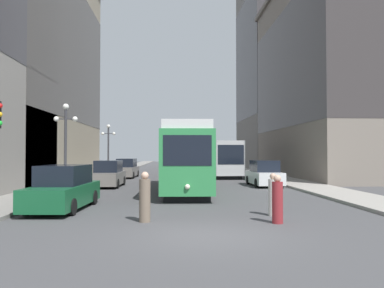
{
  "coord_description": "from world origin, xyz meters",
  "views": [
    {
      "loc": [
        -0.95,
        -10.53,
        2.29
      ],
      "look_at": [
        -0.05,
        7.85,
        2.77
      ],
      "focal_mm": 35.26,
      "sensor_mm": 36.0,
      "label": 1
    }
  ],
  "objects_px": {
    "lamp_post_left_near": "(66,133)",
    "lamp_post_left_far": "(108,142)",
    "pedestrian_crossing_far": "(277,201)",
    "pedestrian_on_sidewalk": "(145,199)",
    "streetcar": "(186,157)",
    "pedestrian_crossing_near": "(273,196)",
    "parked_car_left_far": "(127,169)",
    "transit_bus": "(221,157)",
    "parked_car_left_mid": "(64,189)",
    "parked_car_right_far": "(264,174)",
    "parked_car_left_near": "(108,175)"
  },
  "relations": [
    {
      "from": "pedestrian_crossing_far",
      "to": "parked_car_left_mid",
      "type": "bearing_deg",
      "value": -129.85
    },
    {
      "from": "pedestrian_on_sidewalk",
      "to": "parked_car_left_mid",
      "type": "bearing_deg",
      "value": 135.51
    },
    {
      "from": "parked_car_right_far",
      "to": "pedestrian_crossing_near",
      "type": "distance_m",
      "value": 13.01
    },
    {
      "from": "parked_car_left_mid",
      "to": "pedestrian_crossing_far",
      "type": "bearing_deg",
      "value": -20.82
    },
    {
      "from": "parked_car_left_near",
      "to": "lamp_post_left_near",
      "type": "xyz_separation_m",
      "value": [
        -1.9,
        -3.7,
        2.7
      ]
    },
    {
      "from": "parked_car_right_far",
      "to": "parked_car_left_far",
      "type": "distance_m",
      "value": 14.82
    },
    {
      "from": "parked_car_left_far",
      "to": "pedestrian_crossing_far",
      "type": "distance_m",
      "value": 25.49
    },
    {
      "from": "parked_car_left_far",
      "to": "pedestrian_crossing_near",
      "type": "xyz_separation_m",
      "value": [
        8.2,
        -22.71,
        -0.11
      ]
    },
    {
      "from": "parked_car_left_far",
      "to": "pedestrian_crossing_far",
      "type": "bearing_deg",
      "value": -69.59
    },
    {
      "from": "pedestrian_crossing_far",
      "to": "lamp_post_left_near",
      "type": "bearing_deg",
      "value": -152.69
    },
    {
      "from": "lamp_post_left_near",
      "to": "lamp_post_left_far",
      "type": "xyz_separation_m",
      "value": [
        0.0,
        14.69,
        -0.06
      ]
    },
    {
      "from": "pedestrian_crossing_far",
      "to": "pedestrian_on_sidewalk",
      "type": "xyz_separation_m",
      "value": [
        -4.39,
        0.46,
        0.04
      ]
    },
    {
      "from": "parked_car_left_far",
      "to": "pedestrian_crossing_near",
      "type": "distance_m",
      "value": 24.15
    },
    {
      "from": "pedestrian_crossing_near",
      "to": "parked_car_left_far",
      "type": "bearing_deg",
      "value": 69.48
    },
    {
      "from": "lamp_post_left_near",
      "to": "transit_bus",
      "type": "bearing_deg",
      "value": 53.87
    },
    {
      "from": "pedestrian_on_sidewalk",
      "to": "pedestrian_crossing_near",
      "type": "bearing_deg",
      "value": 8.63
    },
    {
      "from": "parked_car_right_far",
      "to": "lamp_post_left_near",
      "type": "height_order",
      "value": "lamp_post_left_near"
    },
    {
      "from": "lamp_post_left_near",
      "to": "parked_car_right_far",
      "type": "bearing_deg",
      "value": 16.61
    },
    {
      "from": "streetcar",
      "to": "lamp_post_left_far",
      "type": "bearing_deg",
      "value": 118.47
    },
    {
      "from": "streetcar",
      "to": "lamp_post_left_near",
      "type": "relative_size",
      "value": 2.49
    },
    {
      "from": "pedestrian_crossing_far",
      "to": "pedestrian_on_sidewalk",
      "type": "height_order",
      "value": "pedestrian_on_sidewalk"
    },
    {
      "from": "parked_car_left_near",
      "to": "parked_car_left_mid",
      "type": "relative_size",
      "value": 0.88
    },
    {
      "from": "lamp_post_left_near",
      "to": "lamp_post_left_far",
      "type": "bearing_deg",
      "value": 90.0
    },
    {
      "from": "streetcar",
      "to": "pedestrian_on_sidewalk",
      "type": "bearing_deg",
      "value": -97.98
    },
    {
      "from": "streetcar",
      "to": "transit_bus",
      "type": "xyz_separation_m",
      "value": [
        3.99,
        14.67,
        -0.15
      ]
    },
    {
      "from": "parked_car_left_near",
      "to": "pedestrian_crossing_near",
      "type": "relative_size",
      "value": 2.8
    },
    {
      "from": "parked_car_left_mid",
      "to": "pedestrian_crossing_far",
      "type": "relative_size",
      "value": 3.13
    },
    {
      "from": "parked_car_left_mid",
      "to": "pedestrian_crossing_near",
      "type": "bearing_deg",
      "value": -10.69
    },
    {
      "from": "parked_car_left_far",
      "to": "pedestrian_crossing_near",
      "type": "relative_size",
      "value": 3.21
    },
    {
      "from": "parked_car_left_near",
      "to": "parked_car_right_far",
      "type": "bearing_deg",
      "value": 1.92
    },
    {
      "from": "transit_bus",
      "to": "parked_car_right_far",
      "type": "height_order",
      "value": "transit_bus"
    },
    {
      "from": "lamp_post_left_near",
      "to": "parked_car_left_mid",
      "type": "bearing_deg",
      "value": -74.6
    },
    {
      "from": "lamp_post_left_far",
      "to": "parked_car_left_mid",
      "type": "bearing_deg",
      "value": -84.97
    },
    {
      "from": "parked_car_left_far",
      "to": "pedestrian_crossing_far",
      "type": "relative_size",
      "value": 3.16
    },
    {
      "from": "parked_car_left_mid",
      "to": "lamp_post_left_far",
      "type": "relative_size",
      "value": 0.99
    },
    {
      "from": "parked_car_left_near",
      "to": "parked_car_right_far",
      "type": "height_order",
      "value": "same"
    },
    {
      "from": "parked_car_left_mid",
      "to": "parked_car_left_far",
      "type": "bearing_deg",
      "value": 92.89
    },
    {
      "from": "pedestrian_crossing_far",
      "to": "lamp_post_left_far",
      "type": "height_order",
      "value": "lamp_post_left_far"
    },
    {
      "from": "parked_car_left_far",
      "to": "pedestrian_crossing_near",
      "type": "bearing_deg",
      "value": -67.9
    },
    {
      "from": "streetcar",
      "to": "pedestrian_crossing_near",
      "type": "bearing_deg",
      "value": -71.67
    },
    {
      "from": "transit_bus",
      "to": "pedestrian_crossing_far",
      "type": "height_order",
      "value": "transit_bus"
    },
    {
      "from": "parked_car_left_near",
      "to": "pedestrian_on_sidewalk",
      "type": "bearing_deg",
      "value": -74.15
    },
    {
      "from": "parked_car_right_far",
      "to": "lamp_post_left_near",
      "type": "distance_m",
      "value": 13.67
    },
    {
      "from": "parked_car_right_far",
      "to": "parked_car_left_far",
      "type": "bearing_deg",
      "value": -42.83
    },
    {
      "from": "parked_car_right_far",
      "to": "parked_car_left_far",
      "type": "height_order",
      "value": "same"
    },
    {
      "from": "pedestrian_crossing_far",
      "to": "lamp_post_left_near",
      "type": "distance_m",
      "value": 14.58
    },
    {
      "from": "transit_bus",
      "to": "parked_car_left_mid",
      "type": "bearing_deg",
      "value": -114.87
    },
    {
      "from": "parked_car_left_far",
      "to": "pedestrian_crossing_far",
      "type": "xyz_separation_m",
      "value": [
        7.94,
        -24.22,
        -0.1
      ]
    },
    {
      "from": "pedestrian_crossing_near",
      "to": "lamp_post_left_far",
      "type": "relative_size",
      "value": 0.31
    },
    {
      "from": "parked_car_left_mid",
      "to": "parked_car_right_far",
      "type": "xyz_separation_m",
      "value": [
        10.94,
        10.73,
        -0.0
      ]
    }
  ]
}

